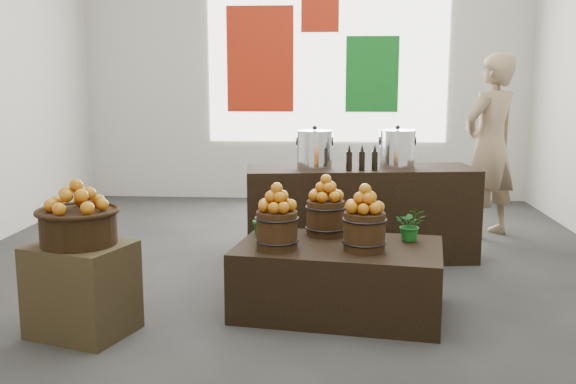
# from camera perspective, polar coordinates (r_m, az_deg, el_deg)

# --- Properties ---
(ground) EXTENTS (7.00, 7.00, 0.00)m
(ground) POSITION_cam_1_polar(r_m,az_deg,el_deg) (5.52, -0.26, -7.11)
(ground) COLOR #353533
(ground) RESTS_ON ground
(back_wall) EXTENTS (6.00, 0.04, 4.00)m
(back_wall) POSITION_cam_1_polar(r_m,az_deg,el_deg) (8.79, 1.51, 12.37)
(back_wall) COLOR beige
(back_wall) RESTS_ON ground
(back_opening) EXTENTS (3.20, 0.02, 2.40)m
(back_opening) POSITION_cam_1_polar(r_m,az_deg,el_deg) (8.76, 3.51, 12.36)
(back_opening) COLOR white
(back_opening) RESTS_ON back_wall
(deco_red_left) EXTENTS (0.90, 0.04, 1.40)m
(deco_red_left) POSITION_cam_1_polar(r_m,az_deg,el_deg) (8.80, -2.49, 11.70)
(deco_red_left) COLOR #A9210D
(deco_red_left) RESTS_ON back_wall
(deco_green_right) EXTENTS (0.70, 0.04, 1.00)m
(deco_green_right) POSITION_cam_1_polar(r_m,az_deg,el_deg) (8.75, 7.48, 10.33)
(deco_green_right) COLOR #0F651A
(deco_green_right) RESTS_ON back_wall
(deco_red_upper) EXTENTS (0.50, 0.04, 0.50)m
(deco_red_upper) POSITION_cam_1_polar(r_m,az_deg,el_deg) (8.79, 2.87, 15.63)
(deco_red_upper) COLOR #A9210D
(deco_red_upper) RESTS_ON back_wall
(crate) EXTENTS (0.71, 0.64, 0.59)m
(crate) POSITION_cam_1_polar(r_m,az_deg,el_deg) (4.35, -17.84, -8.22)
(crate) COLOR #453820
(crate) RESTS_ON ground
(wicker_basket) EXTENTS (0.47, 0.47, 0.21)m
(wicker_basket) POSITION_cam_1_polar(r_m,az_deg,el_deg) (4.25, -18.12, -3.04)
(wicker_basket) COLOR black
(wicker_basket) RESTS_ON crate
(apples_in_basket) EXTENTS (0.37, 0.37, 0.20)m
(apples_in_basket) POSITION_cam_1_polar(r_m,az_deg,el_deg) (4.21, -18.27, -0.30)
(apples_in_basket) COLOR #A21605
(apples_in_basket) RESTS_ON wicker_basket
(display_table) EXTENTS (1.52, 1.06, 0.49)m
(display_table) POSITION_cam_1_polar(r_m,az_deg,el_deg) (4.55, 4.53, -7.66)
(display_table) COLOR black
(display_table) RESTS_ON ground
(apple_bucket_front_left) EXTENTS (0.28, 0.28, 0.26)m
(apple_bucket_front_left) POSITION_cam_1_polar(r_m,az_deg,el_deg) (4.34, -1.00, -3.40)
(apple_bucket_front_left) COLOR #39230F
(apple_bucket_front_left) RESTS_ON display_table
(apples_in_bucket_front_left) EXTENTS (0.21, 0.21, 0.19)m
(apples_in_bucket_front_left) POSITION_cam_1_polar(r_m,az_deg,el_deg) (4.30, -1.01, -0.50)
(apples_in_bucket_front_left) COLOR #A21605
(apples_in_bucket_front_left) RESTS_ON apple_bucket_front_left
(apple_bucket_front_right) EXTENTS (0.28, 0.28, 0.26)m
(apple_bucket_front_right) POSITION_cam_1_polar(r_m,az_deg,el_deg) (4.33, 6.80, -3.51)
(apple_bucket_front_right) COLOR #39230F
(apple_bucket_front_right) RESTS_ON display_table
(apples_in_bucket_front_right) EXTENTS (0.21, 0.21, 0.19)m
(apples_in_bucket_front_right) POSITION_cam_1_polar(r_m,az_deg,el_deg) (4.29, 6.86, -0.60)
(apples_in_bucket_front_right) COLOR #A21605
(apples_in_bucket_front_right) RESTS_ON apple_bucket_front_right
(apple_bucket_rear) EXTENTS (0.28, 0.28, 0.26)m
(apple_bucket_rear) POSITION_cam_1_polar(r_m,az_deg,el_deg) (4.73, 3.35, -2.33)
(apple_bucket_rear) COLOR #39230F
(apple_bucket_rear) RESTS_ON display_table
(apples_in_bucket_rear) EXTENTS (0.21, 0.21, 0.19)m
(apples_in_bucket_rear) POSITION_cam_1_polar(r_m,az_deg,el_deg) (4.69, 3.38, 0.35)
(apples_in_bucket_rear) COLOR #A21605
(apples_in_bucket_rear) RESTS_ON apple_bucket_rear
(herb_garnish_right) EXTENTS (0.23, 0.20, 0.24)m
(herb_garnish_right) POSITION_cam_1_polar(r_m,az_deg,el_deg) (4.64, 10.86, -2.86)
(herb_garnish_right) COLOR #125819
(herb_garnish_right) RESTS_ON display_table
(herb_garnish_left) EXTENTS (0.17, 0.15, 0.26)m
(herb_garnish_left) POSITION_cam_1_polar(r_m,az_deg,el_deg) (4.72, -2.31, -2.36)
(herb_garnish_left) COLOR #125819
(herb_garnish_left) RESTS_ON display_table
(counter) EXTENTS (2.12, 0.92, 0.84)m
(counter) POSITION_cam_1_polar(r_m,az_deg,el_deg) (5.89, 6.41, -1.88)
(counter) COLOR black
(counter) RESTS_ON ground
(stock_pot_left) EXTENTS (0.32, 0.32, 0.32)m
(stock_pot_left) POSITION_cam_1_polar(r_m,az_deg,el_deg) (5.75, 2.38, 3.72)
(stock_pot_left) COLOR silver
(stock_pot_left) RESTS_ON counter
(stock_pot_center) EXTENTS (0.32, 0.32, 0.32)m
(stock_pot_center) POSITION_cam_1_polar(r_m,az_deg,el_deg) (5.87, 9.67, 3.72)
(stock_pot_center) COLOR silver
(stock_pot_center) RESTS_ON counter
(oil_cruets) EXTENTS (0.23, 0.08, 0.23)m
(oil_cruets) POSITION_cam_1_polar(r_m,az_deg,el_deg) (5.61, 6.87, 3.08)
(oil_cruets) COLOR black
(oil_cruets) RESTS_ON counter
(shopper) EXTENTS (0.82, 0.78, 1.90)m
(shopper) POSITION_cam_1_polar(r_m,az_deg,el_deg) (6.96, 17.52, 3.91)
(shopper) COLOR #937A5A
(shopper) RESTS_ON ground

